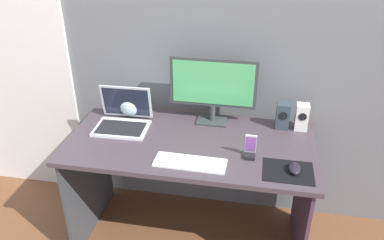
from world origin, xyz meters
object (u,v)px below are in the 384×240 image
speaker_near_monitor (283,116)px  phone_in_dock (250,149)px  speaker_right (302,117)px  monitor (213,87)px  fishbowl (131,103)px  keyboard_external (190,163)px  laptop (123,119)px  mouse (295,168)px

speaker_near_monitor → phone_in_dock: (-0.17, -0.35, -0.03)m
speaker_right → monitor: bearing=180.0°
fishbowl → keyboard_external: bearing=-45.2°
laptop → phone_in_dock: bearing=-14.2°
laptop → mouse: size_ratio=3.16×
laptop → keyboard_external: size_ratio=0.85×
laptop → keyboard_external: bearing=-33.6°
monitor → phone_in_dock: size_ratio=3.69×
keyboard_external → phone_in_dock: bearing=22.3°
speaker_near_monitor → keyboard_external: size_ratio=0.42×
monitor → keyboard_external: 0.52m
speaker_right → mouse: bearing=-96.6°
laptop → fishbowl: size_ratio=1.85×
speaker_near_monitor → keyboard_external: bearing=-135.0°
monitor → speaker_right: bearing=-0.0°
fishbowl → mouse: 1.08m
monitor → laptop: bearing=-163.0°
laptop → phone_in_dock: laptop is taller
speaker_right → fishbowl: fishbowl is taller
fishbowl → phone_in_dock: (0.76, -0.35, -0.03)m
fishbowl → laptop: bearing=-91.6°
monitor → fishbowl: (-0.51, -0.00, -0.15)m
speaker_right → speaker_near_monitor: bearing=-180.0°
mouse → fishbowl: bearing=154.4°
keyboard_external → speaker_near_monitor: bearing=46.0°
monitor → keyboard_external: bearing=-96.0°
speaker_near_monitor → monitor: bearing=180.0°
speaker_right → phone_in_dock: speaker_right is taller
laptop → phone_in_dock: 0.78m
laptop → speaker_near_monitor: bearing=9.6°
monitor → fishbowl: 0.53m
monitor → mouse: bearing=-42.9°
speaker_right → laptop: size_ratio=0.51×
laptop → monitor: bearing=17.0°
fishbowl → mouse: bearing=-24.0°
speaker_right → fishbowl: 1.03m
monitor → speaker_near_monitor: (0.42, -0.00, -0.15)m
speaker_near_monitor → phone_in_dock: size_ratio=1.14×
speaker_near_monitor → mouse: speaker_near_monitor is taller
monitor → speaker_near_monitor: size_ratio=3.24×
speaker_near_monitor → mouse: bearing=-82.6°
mouse → phone_in_dock: (-0.23, 0.09, 0.03)m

